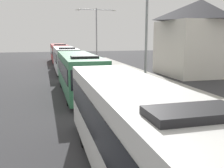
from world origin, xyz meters
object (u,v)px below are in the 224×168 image
bus_middle (65,59)px  streetlamp_mid (146,31)px  streetlamp_far (96,30)px  bus_lead (134,129)px  bus_second_in_line (79,72)px  bus_fourth_in_line (59,52)px

bus_middle → streetlamp_mid: 14.55m
streetlamp_far → bus_lead: bearing=-99.4°
bus_lead → bus_middle: bearing=90.0°
bus_second_in_line → bus_lead: bearing=-90.0°
bus_fourth_in_line → streetlamp_mid: (5.40, -25.87, 3.19)m
bus_second_in_line → streetlamp_far: bearing=74.7°
streetlamp_mid → streetlamp_far: (0.00, 20.03, 0.43)m
bus_second_in_line → bus_fourth_in_line: same height
bus_second_in_line → streetlamp_mid: 6.28m
bus_lead → streetlamp_mid: size_ratio=1.39×
bus_middle → bus_fourth_in_line: same height
bus_middle → streetlamp_far: streetlamp_far is taller
streetlamp_far → streetlamp_mid: bearing=-90.0°
bus_lead → streetlamp_far: bearing=80.6°
streetlamp_mid → streetlamp_far: streetlamp_far is taller
bus_lead → bus_middle: same height
streetlamp_mid → streetlamp_far: 20.04m
bus_middle → streetlamp_far: size_ratio=1.27×
bus_second_in_line → streetlamp_far: size_ratio=1.29×
streetlamp_mid → bus_second_in_line: bearing=176.4°
streetlamp_mid → streetlamp_far: size_ratio=0.90×
bus_middle → bus_fourth_in_line: bearing=90.0°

